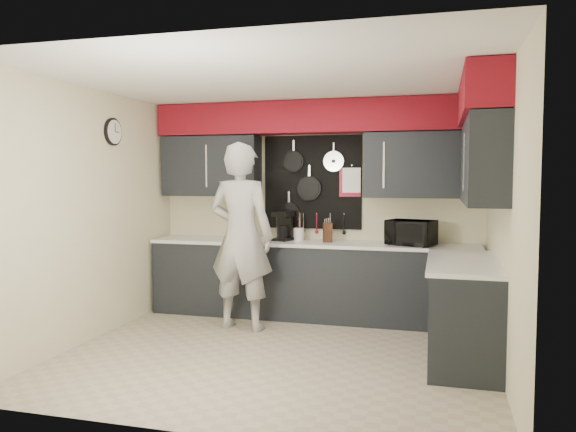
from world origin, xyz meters
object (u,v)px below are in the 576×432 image
(coffee_maker, at_px, (284,225))
(person, at_px, (241,236))
(microwave, at_px, (411,233))
(utensil_crock, at_px, (299,234))
(knife_block, at_px, (328,233))

(coffee_maker, bearing_deg, person, -96.84)
(coffee_maker, xyz_separation_m, person, (-0.29, -0.72, -0.07))
(microwave, bearing_deg, person, -141.46)
(microwave, height_order, coffee_maker, coffee_maker)
(microwave, height_order, utensil_crock, microwave)
(utensil_crock, distance_m, coffee_maker, 0.22)
(coffee_maker, distance_m, person, 0.78)
(knife_block, relative_size, coffee_maker, 0.64)
(microwave, xyz_separation_m, person, (-1.81, -0.63, -0.03))
(knife_block, bearing_deg, person, -159.43)
(utensil_crock, relative_size, person, 0.08)
(microwave, height_order, knife_block, microwave)
(knife_block, xyz_separation_m, person, (-0.84, -0.66, -0.00))
(microwave, relative_size, utensil_crock, 3.28)
(knife_block, xyz_separation_m, utensil_crock, (-0.36, 0.05, -0.04))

